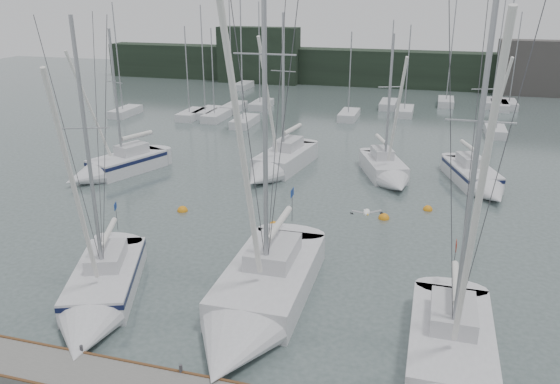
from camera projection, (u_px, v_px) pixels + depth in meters
The scene contains 17 objects.
ground at pixel (270, 326), 22.34m from camera, with size 160.00×160.00×0.00m, color #465553.
far_treeline at pixel (397, 69), 77.39m from camera, with size 90.00×4.00×5.00m, color black.
far_building_left at pixel (258, 55), 80.22m from camera, with size 12.00×3.00×8.00m, color black.
far_building_right at pixel (537, 68), 70.60m from camera, with size 10.00×3.00×7.00m, color #403D3B.
mast_forest at pixel (412, 113), 59.34m from camera, with size 57.97×25.65×14.80m.
sailboat_near_left at pixel (98, 298), 23.37m from camera, with size 5.76×9.33×13.01m.
sailboat_near_center at pixel (254, 307), 22.56m from camera, with size 3.71×11.51×18.15m.
sailboat_near_right at pixel (451, 376), 18.60m from camera, with size 3.03×9.61×15.42m.
sailboat_mid_a at pixel (112, 168), 40.35m from camera, with size 5.43×8.45×11.31m.
sailboat_mid_b at pixel (276, 165), 40.86m from camera, with size 4.12×9.53×12.40m.
sailboat_mid_c at pixel (388, 173), 39.32m from camera, with size 4.85×7.58×10.96m.
sailboat_mid_d at pixel (478, 181), 37.78m from camera, with size 4.87×8.36×11.25m.
buoy_a at pixel (274, 225), 31.97m from camera, with size 0.52×0.52×0.52m, color orange.
buoy_b at pixel (428, 210), 34.23m from camera, with size 0.59×0.59×0.59m, color orange.
buoy_c at pixel (183, 211), 34.06m from camera, with size 0.66×0.66×0.66m, color orange.
seagull at pixel (367, 212), 18.61m from camera, with size 1.02×0.50×0.21m.
buoy_d at pixel (384, 219), 32.93m from camera, with size 0.67×0.67×0.67m, color orange.
Camera 1 is at (5.64, -18.19, 12.93)m, focal length 35.00 mm.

